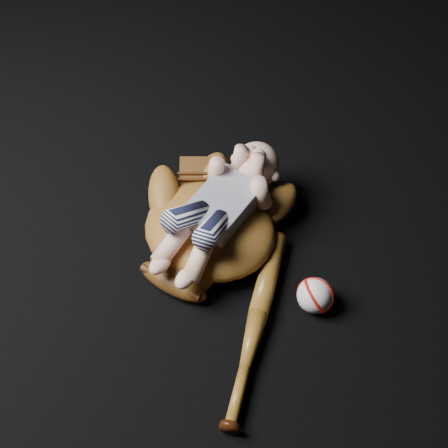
{
  "coord_description": "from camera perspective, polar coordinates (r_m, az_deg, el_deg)",
  "views": [
    {
      "loc": [
        0.56,
        -0.55,
        1.1
      ],
      "look_at": [
        0.06,
        0.15,
        0.07
      ],
      "focal_mm": 50.0,
      "sensor_mm": 36.0,
      "label": 1
    }
  ],
  "objects": [
    {
      "name": "baseball_glove",
      "position": [
        1.35,
        -1.31,
        -0.12
      ],
      "size": [
        0.39,
        0.44,
        0.13
      ],
      "primitive_type": null,
      "rotation": [
        0.0,
        0.0,
        0.07
      ],
      "color": "brown",
      "rests_on": "ground"
    },
    {
      "name": "newborn_baby",
      "position": [
        1.3,
        -0.82,
        1.43
      ],
      "size": [
        0.2,
        0.4,
        0.16
      ],
      "primitive_type": null,
      "rotation": [
        0.0,
        0.0,
        0.05
      ],
      "color": "beige",
      "rests_on": "baseball_glove"
    },
    {
      "name": "baseball",
      "position": [
        1.29,
        8.32,
        -6.49
      ],
      "size": [
        0.09,
        0.09,
        0.07
      ],
      "primitive_type": "sphere",
      "rotation": [
        0.0,
        0.0,
        -0.33
      ],
      "color": "white",
      "rests_on": "ground"
    },
    {
      "name": "baseball_bat",
      "position": [
        1.26,
        2.91,
        -9.19
      ],
      "size": [
        0.21,
        0.44,
        0.04
      ],
      "primitive_type": null,
      "rotation": [
        0.0,
        0.0,
        0.38
      ],
      "color": "#8D5B1B",
      "rests_on": "ground"
    }
  ]
}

